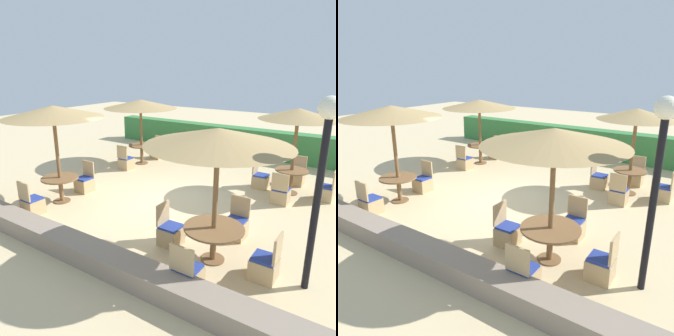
{
  "view_description": "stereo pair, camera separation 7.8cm",
  "coord_description": "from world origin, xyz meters",
  "views": [
    {
      "loc": [
        5.03,
        -6.93,
        3.73
      ],
      "look_at": [
        0.0,
        0.6,
        0.9
      ],
      "focal_mm": 35.0,
      "sensor_mm": 36.0,
      "label": 1
    },
    {
      "loc": [
        5.09,
        -6.88,
        3.73
      ],
      "look_at": [
        0.0,
        0.6,
        0.9
      ],
      "focal_mm": 35.0,
      "sensor_mm": 36.0,
      "label": 2
    }
  ],
  "objects": [
    {
      "name": "ground_plane",
      "position": [
        0.0,
        0.0,
        0.0
      ],
      "size": [
        40.0,
        40.0,
        0.0
      ],
      "primitive_type": "plane",
      "color": "#D1BA8C"
    },
    {
      "name": "hedge_row",
      "position": [
        0.0,
        6.5,
        0.58
      ],
      "size": [
        13.0,
        0.7,
        1.17
      ],
      "primitive_type": "cube",
      "color": "#387A3D",
      "rests_on": "ground_plane"
    },
    {
      "name": "stone_border",
      "position": [
        0.0,
        -3.11,
        0.21
      ],
      "size": [
        10.0,
        0.56,
        0.41
      ],
      "primitive_type": "cube",
      "color": "gray",
      "rests_on": "ground_plane"
    },
    {
      "name": "lamp_post",
      "position": [
        4.32,
        -1.53,
        2.35
      ],
      "size": [
        0.36,
        0.36,
        3.32
      ],
      "color": "black",
      "rests_on": "ground_plane"
    },
    {
      "name": "parasol_back_right",
      "position": [
        2.93,
        2.92,
        2.41
      ],
      "size": [
        2.25,
        2.25,
        2.59
      ],
      "color": "brown",
      "rests_on": "ground_plane"
    },
    {
      "name": "round_table_back_right",
      "position": [
        2.93,
        2.92,
        0.57
      ],
      "size": [
        0.96,
        0.96,
        0.75
      ],
      "color": "brown",
      "rests_on": "ground_plane"
    },
    {
      "name": "patio_chair_back_right_east",
      "position": [
        3.91,
        2.91,
        0.26
      ],
      "size": [
        0.46,
        0.46,
        0.93
      ],
      "rotation": [
        0.0,
        0.0,
        1.57
      ],
      "color": "tan",
      "rests_on": "ground_plane"
    },
    {
      "name": "patio_chair_back_right_north",
      "position": [
        2.9,
        3.84,
        0.26
      ],
      "size": [
        0.46,
        0.46,
        0.93
      ],
      "rotation": [
        0.0,
        0.0,
        3.14
      ],
      "color": "tan",
      "rests_on": "ground_plane"
    },
    {
      "name": "patio_chair_back_right_west",
      "position": [
        2.02,
        2.87,
        0.26
      ],
      "size": [
        0.46,
        0.46,
        0.93
      ],
      "rotation": [
        0.0,
        0.0,
        -1.57
      ],
      "color": "tan",
      "rests_on": "ground_plane"
    },
    {
      "name": "patio_chair_back_right_south",
      "position": [
        2.9,
        1.97,
        0.26
      ],
      "size": [
        0.46,
        0.46,
        0.93
      ],
      "color": "tan",
      "rests_on": "ground_plane"
    },
    {
      "name": "parasol_back_left",
      "position": [
        -2.82,
        2.95,
        2.34
      ],
      "size": [
        2.8,
        2.8,
        2.51
      ],
      "color": "brown",
      "rests_on": "ground_plane"
    },
    {
      "name": "round_table_back_left",
      "position": [
        -2.82,
        2.95,
        0.58
      ],
      "size": [
        1.01,
        1.01,
        0.76
      ],
      "color": "brown",
      "rests_on": "ground_plane"
    },
    {
      "name": "patio_chair_back_left_south",
      "position": [
        -2.86,
        2.02,
        0.26
      ],
      "size": [
        0.46,
        0.46,
        0.93
      ],
      "color": "tan",
      "rests_on": "ground_plane"
    },
    {
      "name": "patio_chair_back_left_north",
      "position": [
        -2.77,
        3.91,
        0.26
      ],
      "size": [
        0.46,
        0.46,
        0.93
      ],
      "rotation": [
        0.0,
        0.0,
        3.14
      ],
      "color": "tan",
      "rests_on": "ground_plane"
    },
    {
      "name": "parasol_front_right",
      "position": [
        2.58,
        -1.65,
        2.51
      ],
      "size": [
        2.73,
        2.73,
        2.68
      ],
      "color": "brown",
      "rests_on": "ground_plane"
    },
    {
      "name": "round_table_front_right",
      "position": [
        2.58,
        -1.65,
        0.59
      ],
      "size": [
        1.19,
        1.19,
        0.72
      ],
      "color": "brown",
      "rests_on": "ground_plane"
    },
    {
      "name": "patio_chair_front_right_north",
      "position": [
        2.6,
        -0.53,
        0.26
      ],
      "size": [
        0.46,
        0.46,
        0.93
      ],
      "rotation": [
        0.0,
        0.0,
        3.14
      ],
      "color": "tan",
      "rests_on": "ground_plane"
    },
    {
      "name": "patio_chair_front_right_south",
      "position": [
        2.62,
        -2.72,
        0.26
      ],
      "size": [
        0.46,
        0.46,
        0.93
      ],
      "color": "tan",
      "rests_on": "ground_plane"
    },
    {
      "name": "patio_chair_front_right_west",
      "position": [
        1.54,
        -1.62,
        0.26
      ],
      "size": [
        0.46,
        0.46,
        0.93
      ],
      "rotation": [
        0.0,
        0.0,
        -1.57
      ],
      "color": "tan",
      "rests_on": "ground_plane"
    },
    {
      "name": "patio_chair_front_right_east",
      "position": [
        3.64,
        -1.68,
        0.26
      ],
      "size": [
        0.46,
        0.46,
        0.93
      ],
      "rotation": [
        0.0,
        0.0,
        1.57
      ],
      "color": "tan",
      "rests_on": "ground_plane"
    },
    {
      "name": "parasol_front_left",
      "position": [
        -2.35,
        -1.37,
        2.56
      ],
      "size": [
        2.67,
        2.67,
        2.73
      ],
      "color": "brown",
      "rests_on": "ground_plane"
    },
    {
      "name": "round_table_front_left",
      "position": [
        -2.35,
        -1.37,
        0.57
      ],
      "size": [
        1.03,
        1.03,
        0.73
      ],
      "color": "brown",
      "rests_on": "ground_plane"
    },
    {
      "name": "patio_chair_front_left_north",
      "position": [
        -2.4,
        -0.44,
        0.26
      ],
      "size": [
        0.46,
        0.46,
        0.93
      ],
      "rotation": [
        0.0,
        0.0,
        3.14
      ],
      "color": "tan",
      "rests_on": "ground_plane"
    },
    {
      "name": "patio_chair_front_left_south",
      "position": [
        -2.3,
        -2.35,
        0.26
      ],
      "size": [
        0.46,
        0.46,
        0.93
      ],
      "color": "tan",
      "rests_on": "ground_plane"
    }
  ]
}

